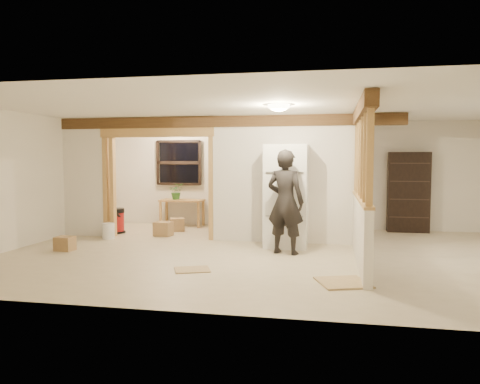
% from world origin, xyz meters
% --- Properties ---
extents(floor, '(9.00, 6.50, 0.01)m').
position_xyz_m(floor, '(0.00, 0.00, -0.01)').
color(floor, '#C3B291').
rests_on(floor, ground).
extents(ceiling, '(9.00, 6.50, 0.01)m').
position_xyz_m(ceiling, '(0.00, 0.00, 2.50)').
color(ceiling, white).
extents(wall_back, '(9.00, 0.01, 2.50)m').
position_xyz_m(wall_back, '(0.00, 3.25, 1.25)').
color(wall_back, silver).
rests_on(wall_back, floor).
extents(wall_front, '(9.00, 0.01, 2.50)m').
position_xyz_m(wall_front, '(0.00, -3.25, 1.25)').
color(wall_front, silver).
rests_on(wall_front, floor).
extents(wall_left, '(0.01, 6.50, 2.50)m').
position_xyz_m(wall_left, '(-4.50, 0.00, 1.25)').
color(wall_left, silver).
rests_on(wall_left, floor).
extents(partition_left_stub, '(0.90, 0.12, 2.50)m').
position_xyz_m(partition_left_stub, '(-4.05, 1.20, 1.25)').
color(partition_left_stub, silver).
rests_on(partition_left_stub, floor).
extents(partition_center, '(2.80, 0.12, 2.50)m').
position_xyz_m(partition_center, '(0.20, 1.20, 1.25)').
color(partition_center, silver).
rests_on(partition_center, floor).
extents(doorway_frame, '(2.46, 0.14, 2.20)m').
position_xyz_m(doorway_frame, '(-2.40, 1.20, 1.10)').
color(doorway_frame, tan).
rests_on(doorway_frame, floor).
extents(header_beam_back, '(7.00, 0.18, 0.22)m').
position_xyz_m(header_beam_back, '(-1.00, 1.20, 2.38)').
color(header_beam_back, brown).
rests_on(header_beam_back, ceiling).
extents(header_beam_right, '(0.18, 3.30, 0.22)m').
position_xyz_m(header_beam_right, '(1.60, -0.40, 2.38)').
color(header_beam_right, brown).
rests_on(header_beam_right, ceiling).
extents(pony_wall, '(0.12, 3.20, 1.00)m').
position_xyz_m(pony_wall, '(1.60, -0.40, 0.50)').
color(pony_wall, silver).
rests_on(pony_wall, floor).
extents(stud_partition, '(0.14, 3.20, 1.32)m').
position_xyz_m(stud_partition, '(1.60, -0.40, 1.66)').
color(stud_partition, tan).
rests_on(stud_partition, pony_wall).
extents(window_back, '(1.12, 0.10, 1.10)m').
position_xyz_m(window_back, '(-2.60, 3.17, 1.55)').
color(window_back, black).
rests_on(window_back, wall_back).
extents(ceiling_dome_main, '(0.36, 0.36, 0.16)m').
position_xyz_m(ceiling_dome_main, '(0.30, -0.50, 2.48)').
color(ceiling_dome_main, '#FFEABF').
rests_on(ceiling_dome_main, ceiling).
extents(ceiling_dome_util, '(0.32, 0.32, 0.14)m').
position_xyz_m(ceiling_dome_util, '(-2.50, 2.30, 2.48)').
color(ceiling_dome_util, '#FFEABF').
rests_on(ceiling_dome_util, ceiling).
extents(hanging_bulb, '(0.07, 0.07, 0.07)m').
position_xyz_m(hanging_bulb, '(-2.00, 1.60, 2.18)').
color(hanging_bulb, '#FFD88C').
rests_on(hanging_bulb, ceiling).
extents(refrigerator, '(0.78, 0.76, 1.90)m').
position_xyz_m(refrigerator, '(0.31, 0.76, 0.95)').
color(refrigerator, white).
rests_on(refrigerator, floor).
extents(woman, '(0.75, 0.60, 1.81)m').
position_xyz_m(woman, '(0.36, 0.07, 0.90)').
color(woman, black).
rests_on(woman, floor).
extents(work_table, '(1.05, 0.54, 0.65)m').
position_xyz_m(work_table, '(-2.45, 2.94, 0.33)').
color(work_table, tan).
rests_on(work_table, floor).
extents(potted_plant, '(0.43, 0.40, 0.39)m').
position_xyz_m(potted_plant, '(-2.58, 2.91, 0.85)').
color(potted_plant, '#2A5A28').
rests_on(potted_plant, work_table).
extents(shop_vac, '(0.45, 0.45, 0.56)m').
position_xyz_m(shop_vac, '(-3.55, 1.60, 0.28)').
color(shop_vac, maroon).
rests_on(shop_vac, floor).
extents(bookshelf, '(0.90, 0.30, 1.80)m').
position_xyz_m(bookshelf, '(2.83, 3.03, 0.90)').
color(bookshelf, black).
rests_on(bookshelf, floor).
extents(bucket, '(0.31, 0.31, 0.32)m').
position_xyz_m(bucket, '(-3.36, 0.89, 0.16)').
color(bucket, white).
rests_on(bucket, floor).
extents(box_util_a, '(0.38, 0.34, 0.30)m').
position_xyz_m(box_util_a, '(-2.39, 1.47, 0.15)').
color(box_util_a, '#9A774A').
rests_on(box_util_a, floor).
extents(box_util_b, '(0.41, 0.41, 0.29)m').
position_xyz_m(box_util_b, '(-2.31, 2.17, 0.15)').
color(box_util_b, '#9A774A').
rests_on(box_util_b, floor).
extents(box_front, '(0.33, 0.27, 0.25)m').
position_xyz_m(box_front, '(-3.54, -0.42, 0.13)').
color(box_front, '#9A774A').
rests_on(box_front, floor).
extents(floor_panel_near, '(0.80, 0.80, 0.02)m').
position_xyz_m(floor_panel_near, '(1.30, -1.73, 0.01)').
color(floor_panel_near, tan).
rests_on(floor_panel_near, floor).
extents(floor_panel_far, '(0.62, 0.57, 0.02)m').
position_xyz_m(floor_panel_far, '(-0.87, -1.41, 0.01)').
color(floor_panel_far, tan).
rests_on(floor_panel_far, floor).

